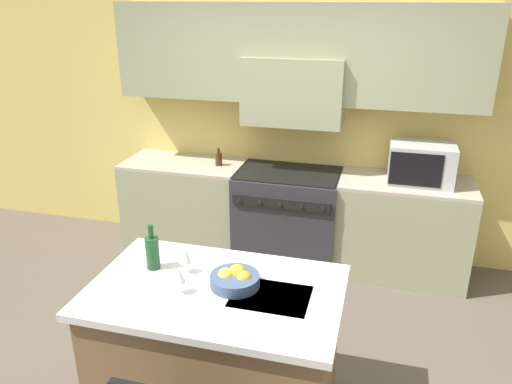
{
  "coord_description": "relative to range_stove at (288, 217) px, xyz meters",
  "views": [
    {
      "loc": [
        0.83,
        -2.58,
        2.46
      ],
      "look_at": [
        -0.01,
        0.56,
        1.17
      ],
      "focal_mm": 35.0,
      "sensor_mm": 36.0,
      "label": 1
    }
  ],
  "objects": [
    {
      "name": "range_stove",
      "position": [
        0.0,
        0.0,
        0.0
      ],
      "size": [
        0.96,
        0.7,
        0.92
      ],
      "color": "#2D2D33",
      "rests_on": "ground_plane"
    },
    {
      "name": "fruit_bowl",
      "position": [
        0.09,
        -1.97,
        0.5
      ],
      "size": [
        0.28,
        0.28,
        0.11
      ],
      "color": "#384C6B",
      "rests_on": "kitchen_island"
    },
    {
      "name": "ground_plane",
      "position": [
        0.0,
        -1.72,
        -0.46
      ],
      "size": [
        10.0,
        10.0,
        0.0
      ],
      "primitive_type": "plane",
      "color": "brown"
    },
    {
      "name": "oil_bottle_on_counter",
      "position": [
        -0.69,
        0.02,
        0.53
      ],
      "size": [
        0.07,
        0.07,
        0.17
      ],
      "color": "#422314",
      "rests_on": "back_counter"
    },
    {
      "name": "wine_bottle",
      "position": [
        -0.45,
        -1.91,
        0.57
      ],
      "size": [
        0.08,
        0.08,
        0.29
      ],
      "color": "#194723",
      "rests_on": "kitchen_island"
    },
    {
      "name": "wine_glass_far",
      "position": [
        -0.24,
        -1.91,
        0.57
      ],
      "size": [
        0.07,
        0.07,
        0.17
      ],
      "color": "white",
      "rests_on": "kitchen_island"
    },
    {
      "name": "kitchen_island",
      "position": [
        -0.01,
        -2.03,
        0.0
      ],
      "size": [
        1.43,
        0.91,
        0.92
      ],
      "color": "brown",
      "rests_on": "ground_plane"
    },
    {
      "name": "back_cabinetry",
      "position": [
        0.0,
        0.28,
        1.13
      ],
      "size": [
        10.0,
        0.46,
        2.7
      ],
      "color": "#DBC166",
      "rests_on": "ground_plane"
    },
    {
      "name": "wine_glass_near",
      "position": [
        -0.18,
        -2.13,
        0.57
      ],
      "size": [
        0.07,
        0.07,
        0.17
      ],
      "color": "white",
      "rests_on": "kitchen_island"
    },
    {
      "name": "back_counter",
      "position": [
        -0.0,
        0.02,
        0.0
      ],
      "size": [
        3.29,
        0.62,
        0.92
      ],
      "color": "gray",
      "rests_on": "ground_plane"
    },
    {
      "name": "microwave",
      "position": [
        1.16,
        0.02,
        0.64
      ],
      "size": [
        0.55,
        0.37,
        0.35
      ],
      "color": "#B7B7BC",
      "rests_on": "back_counter"
    }
  ]
}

